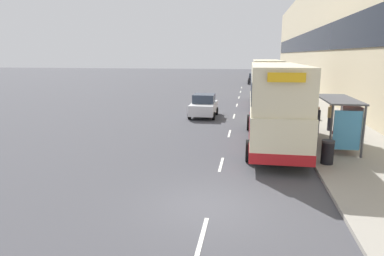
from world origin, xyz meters
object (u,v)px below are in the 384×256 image
(bus_shelter, at_px, (343,114))
(litter_bin, at_px, (328,152))
(car_0, at_px, (254,78))
(car_1, at_px, (204,106))
(pedestrian_1, at_px, (330,117))
(pedestrian_at_shelter, at_px, (360,128))
(double_decker_bus_near, at_px, (275,103))
(double_decker_bus_ahead, at_px, (266,82))
(pedestrian_2, at_px, (305,120))
(pedestrian_3, at_px, (317,120))

(bus_shelter, bearing_deg, litter_bin, -113.16)
(bus_shelter, xyz_separation_m, car_0, (-3.88, 41.12, -0.99))
(car_1, bearing_deg, pedestrian_1, 153.21)
(bus_shelter, height_order, pedestrian_at_shelter, bus_shelter)
(double_decker_bus_near, relative_size, double_decker_bus_ahead, 1.02)
(double_decker_bus_ahead, xyz_separation_m, car_0, (-0.78, 25.42, -1.40))
(double_decker_bus_near, bearing_deg, double_decker_bus_ahead, 89.25)
(double_decker_bus_near, height_order, double_decker_bus_ahead, same)
(double_decker_bus_near, distance_m, pedestrian_2, 3.26)
(double_decker_bus_ahead, bearing_deg, car_1, -124.99)
(car_1, height_order, pedestrian_1, pedestrian_1)
(car_0, bearing_deg, litter_bin, -86.54)
(litter_bin, bearing_deg, car_0, 93.46)
(double_decker_bus_near, bearing_deg, litter_bin, -59.29)
(bus_shelter, xyz_separation_m, litter_bin, (-1.22, -2.86, -1.21))
(car_1, relative_size, pedestrian_3, 2.34)
(car_1, xyz_separation_m, pedestrian_at_shelter, (9.34, -7.43, 0.09))
(double_decker_bus_ahead, height_order, litter_bin, double_decker_bus_ahead)
(car_0, relative_size, pedestrian_3, 2.81)
(double_decker_bus_ahead, xyz_separation_m, pedestrian_2, (1.77, -12.79, -1.28))
(litter_bin, bearing_deg, bus_shelter, 66.84)
(bus_shelter, distance_m, pedestrian_1, 4.32)
(car_0, relative_size, pedestrian_1, 2.67)
(double_decker_bus_ahead, distance_m, pedestrian_3, 12.75)
(double_decker_bus_near, height_order, pedestrian_at_shelter, double_decker_bus_near)
(bus_shelter, height_order, pedestrian_3, bus_shelter)
(pedestrian_at_shelter, xyz_separation_m, litter_bin, (-2.43, -3.94, -0.29))
(car_1, height_order, pedestrian_at_shelter, car_1)
(car_1, relative_size, pedestrian_1, 2.23)
(pedestrian_at_shelter, xyz_separation_m, pedestrian_2, (-2.54, 1.82, 0.04))
(pedestrian_2, xyz_separation_m, pedestrian_3, (0.78, 0.37, -0.03))
(pedestrian_at_shelter, height_order, pedestrian_3, pedestrian_3)
(car_0, height_order, pedestrian_3, car_0)
(car_1, relative_size, pedestrian_at_shelter, 2.38)
(double_decker_bus_ahead, xyz_separation_m, car_1, (-5.03, -7.18, -1.41))
(car_1, bearing_deg, car_0, -97.41)
(pedestrian_1, relative_size, pedestrian_2, 1.01)
(pedestrian_2, relative_size, litter_bin, 1.61)
(double_decker_bus_near, xyz_separation_m, double_decker_bus_ahead, (0.20, 15.06, -0.00))
(double_decker_bus_near, bearing_deg, pedestrian_2, 49.04)
(pedestrian_3, bearing_deg, pedestrian_2, -154.30)
(double_decker_bus_near, relative_size, pedestrian_2, 6.17)
(car_0, xyz_separation_m, pedestrian_1, (4.27, -36.90, 0.13))
(car_0, xyz_separation_m, litter_bin, (2.66, -43.98, -0.22))
(pedestrian_1, bearing_deg, double_decker_bus_ahead, 106.87)
(pedestrian_2, bearing_deg, litter_bin, -88.94)
(car_0, relative_size, litter_bin, 4.35)
(car_0, bearing_deg, pedestrian_1, -83.40)
(pedestrian_at_shelter, relative_size, pedestrian_1, 0.94)
(pedestrian_2, height_order, pedestrian_3, pedestrian_2)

